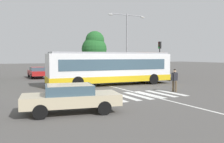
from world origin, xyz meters
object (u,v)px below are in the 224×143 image
bus_stop_shelter (151,58)px  twin_arm_street_lamp (127,37)px  pedestrian_crossing_street (175,79)px  parked_car_teal (59,71)px  background_tree_right (94,47)px  parked_car_champagne (80,71)px  traffic_light_far_corner (160,53)px  foreground_sedan (71,97)px  parked_car_black (97,70)px  parked_car_blue (115,70)px  city_transit_bus (111,68)px  parked_car_red (37,72)px

bus_stop_shelter → twin_arm_street_lamp: twin_arm_street_lamp is taller
twin_arm_street_lamp → pedestrian_crossing_street: bearing=-104.6°
parked_car_teal → background_tree_right: size_ratio=0.69×
parked_car_champagne → background_tree_right: bearing=50.3°
traffic_light_far_corner → background_tree_right: 11.64m
parked_car_champagne → foreground_sedan: bearing=-110.6°
parked_car_teal → parked_car_black: (5.52, 0.49, 0.00)m
foreground_sedan → parked_car_champagne: 20.71m
parked_car_blue → parked_car_black: bearing=173.8°
parked_car_champagne → city_transit_bus: bearing=-93.2°
city_transit_bus → parked_car_black: 10.99m
traffic_light_far_corner → parked_car_black: bearing=138.3°
traffic_light_far_corner → bus_stop_shelter: size_ratio=0.99×
parked_car_champagne → bus_stop_shelter: size_ratio=0.97×
traffic_light_far_corner → pedestrian_crossing_street: bearing=-123.4°
parked_car_black → parked_car_blue: bearing=-6.2°
pedestrian_crossing_street → parked_car_teal: 16.79m
city_transit_bus → foreground_sedan: bearing=-126.4°
foreground_sedan → parked_car_blue: same height
foreground_sedan → parked_car_blue: (12.50, 19.31, 0.00)m
pedestrian_crossing_street → parked_car_teal: (-4.65, 16.13, -0.20)m
parked_car_blue → traffic_light_far_corner: traffic_light_far_corner is taller
bus_stop_shelter → city_transit_bus: bearing=-144.9°
bus_stop_shelter → twin_arm_street_lamp: bearing=-176.4°
parked_car_blue → background_tree_right: (-0.95, 5.23, 3.46)m
parked_car_black → parked_car_blue: 2.65m
parked_car_red → parked_car_champagne: same height
background_tree_right → bus_stop_shelter: bearing=-61.4°
pedestrian_crossing_street → twin_arm_street_lamp: bearing=75.4°
traffic_light_far_corner → twin_arm_street_lamp: twin_arm_street_lamp is taller
parked_car_black → parked_car_teal: bearing=-174.9°
foreground_sedan → parked_car_black: (9.86, 19.59, 0.00)m
parked_car_champagne → parked_car_black: same height
parked_car_teal → bus_stop_shelter: size_ratio=1.00×
parked_car_red → traffic_light_far_corner: bearing=-21.8°
city_transit_bus → parked_car_blue: (5.79, 10.21, -0.82)m
parked_car_black → background_tree_right: size_ratio=0.67×
parked_car_red → twin_arm_street_lamp: size_ratio=0.56×
parked_car_red → traffic_light_far_corner: (14.40, -5.77, 2.31)m
bus_stop_shelter → pedestrian_crossing_street: bearing=-119.6°
city_transit_bus → pedestrian_crossing_street: city_transit_bus is taller
parked_car_red → background_tree_right: 11.39m
foreground_sedan → bus_stop_shelter: bus_stop_shelter is taller
parked_car_black → bus_stop_shelter: 7.62m
pedestrian_crossing_street → parked_car_black: (0.87, 16.62, -0.20)m
traffic_light_far_corner → bus_stop_shelter: 2.00m
foreground_sedan → traffic_light_far_corner: 21.51m
parked_car_champagne → twin_arm_street_lamp: size_ratio=0.56×
traffic_light_far_corner → parked_car_champagne: bearing=148.6°
parked_car_red → pedestrian_crossing_street: bearing=-66.8°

